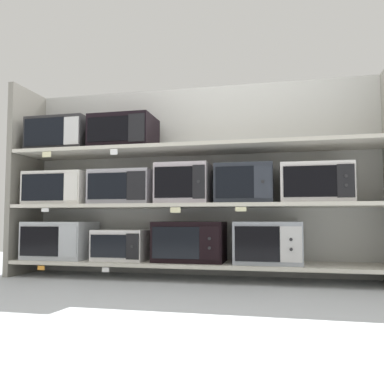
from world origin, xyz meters
name	(u,v)px	position (x,y,z in m)	size (l,w,h in m)	color
ground	(155,307)	(0.00, -1.00, -0.01)	(7.09, 6.00, 0.02)	#B2B7BC
back_panel	(198,180)	(0.00, 0.27, 0.85)	(3.29, 0.04, 1.70)	#B2B2AD
upright_left	(26,181)	(-1.57, 0.00, 0.85)	(0.05, 0.50, 1.70)	gray
shelf_0	(192,263)	(0.00, 0.00, 0.13)	(3.09, 0.50, 0.03)	beige
microwave_0	(61,240)	(-1.20, 0.00, 0.31)	(0.56, 0.42, 0.33)	#B1B7BD
microwave_1	(122,245)	(-0.62, 0.00, 0.27)	(0.45, 0.37, 0.26)	white
microwave_2	(190,242)	(-0.02, 0.00, 0.31)	(0.58, 0.38, 0.33)	black
microwave_3	(268,242)	(0.62, 0.00, 0.31)	(0.53, 0.40, 0.33)	#9AA1AC
price_tag_0	(41,268)	(-1.23, -0.25, 0.09)	(0.06, 0.00, 0.04)	orange
price_tag_1	(105,270)	(-0.65, -0.25, 0.09)	(0.06, 0.00, 0.04)	white
shelf_1	(192,206)	(0.00, 0.00, 0.61)	(3.09, 0.50, 0.03)	beige
microwave_4	(62,189)	(-1.20, 0.00, 0.77)	(0.56, 0.42, 0.29)	silver
microwave_5	(124,188)	(-0.60, 0.00, 0.77)	(0.54, 0.39, 0.29)	#A5A3AC
microwave_6	(185,184)	(-0.06, 0.00, 0.79)	(0.44, 0.42, 0.33)	#BFB3BC
microwave_7	(245,184)	(0.44, 0.00, 0.78)	(0.46, 0.39, 0.31)	#2A2F38
microwave_8	(315,183)	(0.99, 0.00, 0.77)	(0.54, 0.40, 0.31)	silver
price_tag_2	(45,210)	(-1.21, -0.25, 0.57)	(0.07, 0.00, 0.03)	white
price_tag_3	(175,210)	(-0.08, -0.25, 0.56)	(0.08, 0.00, 0.04)	beige
price_tag_4	(241,209)	(0.43, -0.25, 0.57)	(0.08, 0.00, 0.03)	beige
shelf_2	(192,149)	(0.00, 0.00, 1.08)	(3.09, 0.50, 0.03)	beige
microwave_9	(62,136)	(-1.21, 0.00, 1.25)	(0.55, 0.39, 0.30)	#2A2A2B
microwave_10	(124,134)	(-0.61, 0.00, 1.24)	(0.54, 0.40, 0.29)	black
price_tag_5	(47,154)	(-1.20, -0.25, 1.04)	(0.08, 0.00, 0.05)	beige
price_tag_6	(114,152)	(-0.60, -0.25, 1.04)	(0.06, 0.00, 0.05)	white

